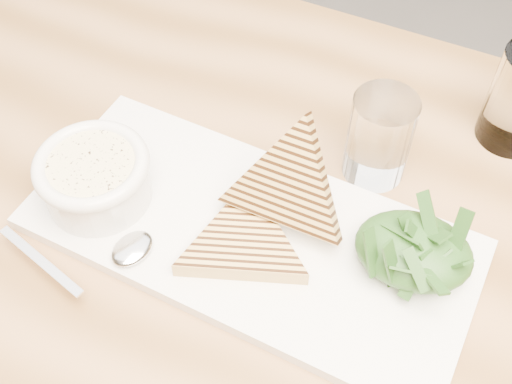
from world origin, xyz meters
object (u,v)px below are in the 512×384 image
(table_top, at_px, (303,344))
(glass_near, at_px, (379,138))
(platter, at_px, (250,234))
(soup_bowl, at_px, (97,183))

(table_top, height_order, glass_near, glass_near)
(platter, height_order, glass_near, glass_near)
(soup_bowl, height_order, glass_near, glass_near)
(platter, xyz_separation_m, glass_near, (0.10, 0.12, 0.04))
(soup_bowl, distance_m, glass_near, 0.28)
(table_top, relative_size, soup_bowl, 12.85)
(soup_bowl, bearing_deg, table_top, -17.88)
(soup_bowl, xyz_separation_m, glass_near, (0.25, 0.13, 0.01))
(glass_near, bearing_deg, table_top, -95.18)
(table_top, xyz_separation_m, platter, (-0.08, 0.08, 0.03))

